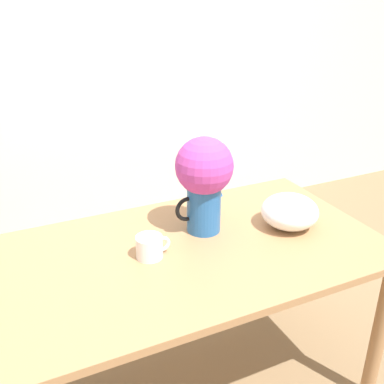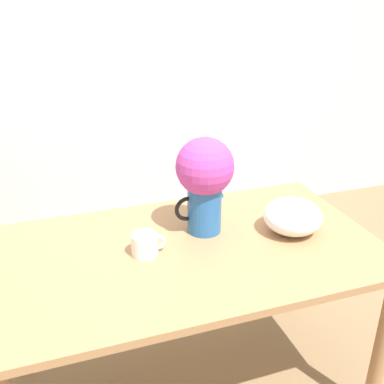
# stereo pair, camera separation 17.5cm
# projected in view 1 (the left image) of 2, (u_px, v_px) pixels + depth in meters

# --- Properties ---
(wall_back) EXTENTS (8.00, 0.05, 2.60)m
(wall_back) POSITION_uv_depth(u_px,v_px,m) (81.00, 47.00, 2.81)
(wall_back) COLOR silver
(wall_back) RESTS_ON ground_plane
(table) EXTENTS (1.48, 0.85, 0.73)m
(table) POSITION_uv_depth(u_px,v_px,m) (192.00, 268.00, 1.75)
(table) COLOR #A3754C
(table) RESTS_ON ground_plane
(flower_vase) EXTENTS (0.24, 0.23, 0.39)m
(flower_vase) POSITION_uv_depth(u_px,v_px,m) (204.00, 176.00, 1.75)
(flower_vase) COLOR #235B9E
(flower_vase) RESTS_ON table
(coffee_mug) EXTENTS (0.13, 0.10, 0.08)m
(coffee_mug) POSITION_uv_depth(u_px,v_px,m) (150.00, 247.00, 1.64)
(coffee_mug) COLOR white
(coffee_mug) RESTS_ON table
(white_bowl) EXTENTS (0.24, 0.24, 0.14)m
(white_bowl) POSITION_uv_depth(u_px,v_px,m) (290.00, 211.00, 1.84)
(white_bowl) COLOR white
(white_bowl) RESTS_ON table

